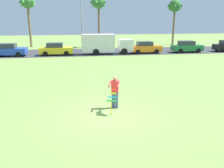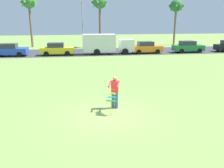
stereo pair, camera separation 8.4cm
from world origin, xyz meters
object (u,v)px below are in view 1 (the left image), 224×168
at_px(parked_truck_white_box, 104,44).
at_px(parked_car_yellow, 56,49).
at_px(person_kite_flyer, 115,91).
at_px(streetlight_pole, 81,23).
at_px(palm_tree_left_near, 28,4).
at_px(palm_tree_centre_far, 175,8).
at_px(parked_car_green, 187,47).
at_px(parked_car_blue, 9,50).
at_px(kite_held, 112,98).
at_px(parked_car_orange, 145,48).
at_px(palm_tree_right_near, 99,4).

bearing_deg(parked_truck_white_box, parked_car_yellow, 179.99).
relative_size(person_kite_flyer, streetlight_pole, 0.25).
xyz_separation_m(palm_tree_left_near, palm_tree_centre_far, (24.64, -0.48, -0.41)).
bearing_deg(palm_tree_left_near, palm_tree_centre_far, -1.11).
relative_size(parked_car_yellow, parked_car_green, 1.01).
relative_size(parked_car_blue, parked_truck_white_box, 0.63).
bearing_deg(parked_car_green, kite_held, -124.15).
xyz_separation_m(parked_car_yellow, parked_car_orange, (11.91, -0.00, 0.00)).
xyz_separation_m(parked_truck_white_box, parked_car_green, (11.67, 0.00, -0.64)).
relative_size(parked_car_yellow, parked_car_orange, 1.00).
bearing_deg(kite_held, palm_tree_centre_far, 62.28).
bearing_deg(parked_truck_white_box, parked_car_blue, 179.99).
bearing_deg(parked_car_blue, streetlight_pole, 37.57).
xyz_separation_m(parked_truck_white_box, palm_tree_left_near, (-11.03, 10.07, 5.43)).
bearing_deg(palm_tree_left_near, person_kite_flyer, -72.86).
distance_m(parked_car_yellow, parked_car_green, 17.94).
bearing_deg(parked_car_orange, parked_truck_white_box, 180.00).
bearing_deg(palm_tree_centre_far, parked_car_blue, -159.51).
height_order(parked_truck_white_box, palm_tree_right_near, palm_tree_right_near).
bearing_deg(parked_car_blue, person_kite_flyer, -62.55).
relative_size(palm_tree_left_near, palm_tree_centre_far, 1.06).
distance_m(parked_truck_white_box, palm_tree_centre_far, 17.39).
relative_size(palm_tree_right_near, streetlight_pole, 1.17).
height_order(person_kite_flyer, streetlight_pole, streetlight_pole).
bearing_deg(parked_truck_white_box, kite_held, -95.98).
bearing_deg(kite_held, person_kite_flyer, 70.77).
xyz_separation_m(parked_car_blue, parked_truck_white_box, (12.07, -0.00, 0.64)).
height_order(parked_car_blue, parked_car_orange, same).
bearing_deg(palm_tree_right_near, kite_held, -94.58).
distance_m(parked_truck_white_box, palm_tree_right_near, 9.80).
distance_m(parked_truck_white_box, streetlight_pole, 8.13).
height_order(kite_held, palm_tree_centre_far, palm_tree_centre_far).
distance_m(kite_held, parked_car_orange, 21.78).
distance_m(palm_tree_left_near, palm_tree_right_near, 11.35).
relative_size(kite_held, palm_tree_centre_far, 0.15).
distance_m(parked_car_yellow, streetlight_pole, 8.68).
height_order(kite_held, parked_car_blue, parked_car_blue).
height_order(palm_tree_right_near, streetlight_pole, palm_tree_right_near).
relative_size(parked_truck_white_box, parked_car_green, 1.60).
distance_m(parked_car_yellow, palm_tree_left_near, 12.68).
bearing_deg(palm_tree_centre_far, palm_tree_left_near, 178.89).
xyz_separation_m(parked_car_yellow, palm_tree_right_near, (6.43, 8.18, 6.02)).
bearing_deg(parked_car_orange, person_kite_flyer, -110.96).
bearing_deg(parked_car_orange, parked_car_blue, 179.99).
bearing_deg(palm_tree_left_near, parked_car_yellow, -64.69).
xyz_separation_m(parked_car_blue, parked_car_orange, (17.71, -0.00, 0.00)).
bearing_deg(parked_truck_white_box, palm_tree_centre_far, 35.19).
bearing_deg(palm_tree_left_near, parked_truck_white_box, -42.39).
relative_size(parked_car_yellow, palm_tree_left_near, 0.51).
height_order(parked_car_orange, parked_car_green, same).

